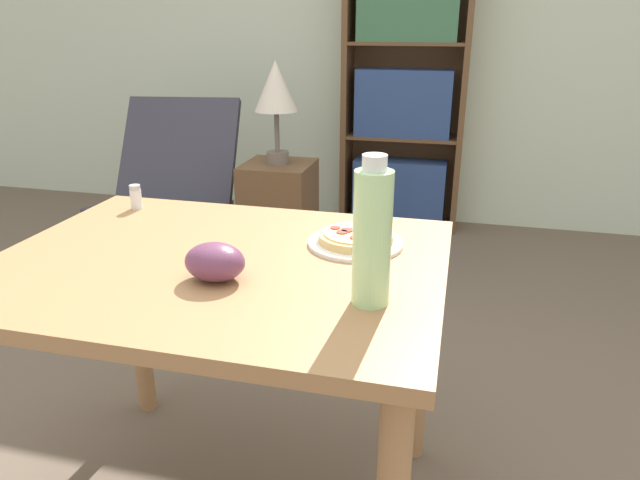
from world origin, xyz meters
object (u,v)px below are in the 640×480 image
at_px(grape_bunch, 215,262).
at_px(lounge_chair_near, 174,215).
at_px(pizza_on_plate, 356,239).
at_px(drink_bottle, 372,236).
at_px(table_lamp, 276,91).
at_px(side_table, 279,221).
at_px(salt_shaker, 136,197).
at_px(bookshelf, 404,99).

xyz_separation_m(grape_bunch, lounge_chair_near, (-1.02, 1.66, -0.51)).
distance_m(pizza_on_plate, drink_bottle, 0.33).
relative_size(lounge_chair_near, table_lamp, 1.77).
xyz_separation_m(side_table, table_lamp, (0.00, 0.00, 0.66)).
relative_size(pizza_on_plate, side_table, 0.38).
bearing_deg(side_table, lounge_chair_near, 177.89).
distance_m(grape_bunch, salt_shaker, 0.59).
relative_size(drink_bottle, lounge_chair_near, 0.34).
relative_size(pizza_on_plate, bookshelf, 0.14).
distance_m(grape_bunch, drink_bottle, 0.35).
relative_size(drink_bottle, table_lamp, 0.60).
bearing_deg(pizza_on_plate, grape_bunch, -132.81).
height_order(pizza_on_plate, lounge_chair_near, lounge_chair_near).
bearing_deg(drink_bottle, table_lamp, 113.89).
distance_m(salt_shaker, table_lamp, 1.25).
height_order(drink_bottle, salt_shaker, drink_bottle).
xyz_separation_m(salt_shaker, table_lamp, (0.03, 1.23, 0.17)).
height_order(grape_bunch, bookshelf, bookshelf).
bearing_deg(lounge_chair_near, salt_shaker, -73.67).
bearing_deg(pizza_on_plate, lounge_chair_near, 132.46).
bearing_deg(table_lamp, lounge_chair_near, 177.89).
bearing_deg(bookshelf, grape_bunch, -92.46).
distance_m(pizza_on_plate, table_lamp, 1.53).
bearing_deg(table_lamp, grape_bunch, -76.38).
relative_size(salt_shaker, lounge_chair_near, 0.08).
bearing_deg(side_table, bookshelf, 62.95).
bearing_deg(drink_bottle, pizza_on_plate, 106.00).
distance_m(drink_bottle, table_lamp, 1.82).
height_order(grape_bunch, drink_bottle, drink_bottle).
bearing_deg(lounge_chair_near, drink_bottle, -59.86).
bearing_deg(pizza_on_plate, side_table, 115.50).
distance_m(drink_bottle, bookshelf, 2.67).
relative_size(grape_bunch, side_table, 0.21).
bearing_deg(bookshelf, side_table, -117.05).
bearing_deg(grape_bunch, pizza_on_plate, 47.19).
bearing_deg(salt_shaker, side_table, 88.43).
height_order(salt_shaker, table_lamp, table_lamp).
bearing_deg(drink_bottle, grape_bunch, 176.03).
bearing_deg(table_lamp, pizza_on_plate, -64.50).
relative_size(lounge_chair_near, side_table, 1.43).
relative_size(grape_bunch, lounge_chair_near, 0.15).
bearing_deg(drink_bottle, lounge_chair_near, 128.81).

